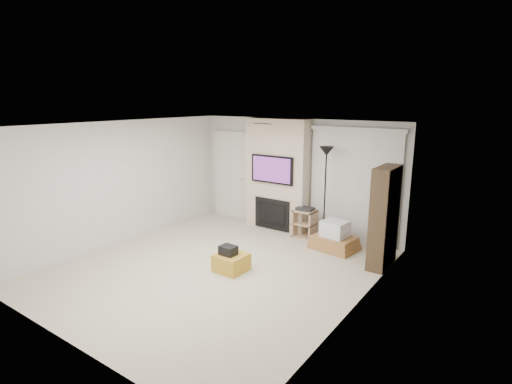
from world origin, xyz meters
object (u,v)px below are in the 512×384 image
Objects in this scene: ottoman at (231,262)px; floor_lamp at (326,167)px; av_stand at (305,221)px; box_stack at (334,238)px; bookshelf at (384,217)px.

ottoman is 2.77m from floor_lamp.
floor_lamp is 1.30m from av_stand.
box_stack is 1.26m from bookshelf.
av_stand is (0.22, 2.28, 0.20)m from ottoman.
bookshelf is at bearing -14.50° from box_stack.
floor_lamp is 1.66m from bookshelf.
ottoman is at bearing -95.43° from av_stand.
box_stack is at bearing -20.03° from av_stand.
floor_lamp reaches higher than bookshelf.
floor_lamp reaches higher than av_stand.
floor_lamp is 3.01× the size of av_stand.
floor_lamp reaches higher than ottoman.
ottoman is 0.76× the size of av_stand.
av_stand is at bearing -178.77° from floor_lamp.
av_stand is 2.01m from bookshelf.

